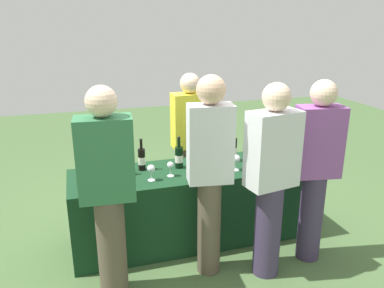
{
  "coord_description": "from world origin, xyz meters",
  "views": [
    {
      "loc": [
        -0.99,
        -3.25,
        2.08
      ],
      "look_at": [
        0.0,
        0.0,
        0.97
      ],
      "focal_mm": 36.34,
      "sensor_mm": 36.0,
      "label": 1
    }
  ],
  "objects_px": {
    "guest_2": "(271,177)",
    "wine_bottle_2": "(179,157)",
    "guest_1": "(210,169)",
    "wine_bottle_0": "(118,163)",
    "guest_0": "(108,188)",
    "wine_glass_5": "(268,155)",
    "ice_bucket": "(98,169)",
    "wine_glass_4": "(256,156)",
    "wine_bottle_4": "(253,148)",
    "wine_glass_3": "(236,159)",
    "wine_bottle_1": "(142,159)",
    "wine_bottle_3": "(233,149)",
    "wine_glass_0": "(119,170)",
    "guest_3": "(316,166)",
    "wine_glass_2": "(170,166)",
    "wine_glass_1": "(151,169)"
  },
  "relations": [
    {
      "from": "guest_2",
      "to": "wine_bottle_2",
      "type": "bearing_deg",
      "value": 114.49
    },
    {
      "from": "guest_1",
      "to": "wine_bottle_0",
      "type": "bearing_deg",
      "value": 145.84
    },
    {
      "from": "guest_0",
      "to": "guest_1",
      "type": "bearing_deg",
      "value": 8.13
    },
    {
      "from": "wine_glass_5",
      "to": "ice_bucket",
      "type": "bearing_deg",
      "value": 176.26
    },
    {
      "from": "wine_bottle_2",
      "to": "wine_glass_4",
      "type": "bearing_deg",
      "value": -15.44
    },
    {
      "from": "wine_bottle_4",
      "to": "wine_glass_3",
      "type": "bearing_deg",
      "value": -140.05
    },
    {
      "from": "wine_glass_4",
      "to": "guest_0",
      "type": "bearing_deg",
      "value": -161.34
    },
    {
      "from": "wine_bottle_1",
      "to": "guest_0",
      "type": "bearing_deg",
      "value": -117.42
    },
    {
      "from": "wine_bottle_3",
      "to": "guest_2",
      "type": "height_order",
      "value": "guest_2"
    },
    {
      "from": "wine_bottle_0",
      "to": "guest_1",
      "type": "distance_m",
      "value": 0.9
    },
    {
      "from": "wine_bottle_4",
      "to": "wine_glass_4",
      "type": "relative_size",
      "value": 2.18
    },
    {
      "from": "wine_bottle_3",
      "to": "wine_glass_5",
      "type": "bearing_deg",
      "value": -37.61
    },
    {
      "from": "wine_glass_5",
      "to": "guest_0",
      "type": "relative_size",
      "value": 0.08
    },
    {
      "from": "guest_1",
      "to": "wine_glass_0",
      "type": "bearing_deg",
      "value": 152.71
    },
    {
      "from": "wine_bottle_0",
      "to": "guest_2",
      "type": "bearing_deg",
      "value": -34.76
    },
    {
      "from": "guest_0",
      "to": "wine_bottle_3",
      "type": "bearing_deg",
      "value": 33.17
    },
    {
      "from": "wine_bottle_4",
      "to": "wine_glass_4",
      "type": "xyz_separation_m",
      "value": [
        -0.06,
        -0.2,
        -0.01
      ]
    },
    {
      "from": "wine_bottle_2",
      "to": "wine_glass_5",
      "type": "xyz_separation_m",
      "value": [
        0.83,
        -0.19,
        -0.01
      ]
    },
    {
      "from": "wine_glass_5",
      "to": "wine_glass_0",
      "type": "bearing_deg",
      "value": 178.37
    },
    {
      "from": "wine_bottle_3",
      "to": "guest_0",
      "type": "relative_size",
      "value": 0.2
    },
    {
      "from": "wine_bottle_3",
      "to": "wine_glass_4",
      "type": "xyz_separation_m",
      "value": [
        0.15,
        -0.22,
        -0.02
      ]
    },
    {
      "from": "wine_bottle_3",
      "to": "wine_glass_5",
      "type": "xyz_separation_m",
      "value": [
        0.27,
        -0.21,
        -0.02
      ]
    },
    {
      "from": "guest_2",
      "to": "guest_3",
      "type": "height_order",
      "value": "guest_2"
    },
    {
      "from": "wine_glass_2",
      "to": "wine_bottle_4",
      "type": "bearing_deg",
      "value": 11.94
    },
    {
      "from": "guest_0",
      "to": "guest_3",
      "type": "relative_size",
      "value": 1.02
    },
    {
      "from": "wine_bottle_0",
      "to": "wine_glass_3",
      "type": "distance_m",
      "value": 1.08
    },
    {
      "from": "guest_0",
      "to": "guest_1",
      "type": "xyz_separation_m",
      "value": [
        0.81,
        0.05,
        0.04
      ]
    },
    {
      "from": "wine_glass_0",
      "to": "wine_glass_2",
      "type": "xyz_separation_m",
      "value": [
        0.45,
        -0.03,
        0.0
      ]
    },
    {
      "from": "wine_glass_4",
      "to": "guest_2",
      "type": "height_order",
      "value": "guest_2"
    },
    {
      "from": "wine_bottle_0",
      "to": "guest_0",
      "type": "height_order",
      "value": "guest_0"
    },
    {
      "from": "wine_bottle_1",
      "to": "wine_glass_0",
      "type": "height_order",
      "value": "wine_bottle_1"
    },
    {
      "from": "wine_bottle_4",
      "to": "wine_glass_5",
      "type": "xyz_separation_m",
      "value": [
        0.07,
        -0.2,
        -0.02
      ]
    },
    {
      "from": "wine_glass_1",
      "to": "wine_glass_3",
      "type": "height_order",
      "value": "wine_glass_3"
    },
    {
      "from": "wine_bottle_3",
      "to": "wine_glass_4",
      "type": "height_order",
      "value": "wine_bottle_3"
    },
    {
      "from": "wine_glass_1",
      "to": "wine_bottle_1",
      "type": "bearing_deg",
      "value": 97.28
    },
    {
      "from": "wine_bottle_0",
      "to": "wine_glass_0",
      "type": "bearing_deg",
      "value": -92.36
    },
    {
      "from": "wine_bottle_0",
      "to": "wine_bottle_4",
      "type": "bearing_deg",
      "value": 1.2
    },
    {
      "from": "ice_bucket",
      "to": "wine_bottle_4",
      "type": "bearing_deg",
      "value": 3.5
    },
    {
      "from": "wine_bottle_3",
      "to": "wine_glass_0",
      "type": "distance_m",
      "value": 1.15
    },
    {
      "from": "wine_bottle_2",
      "to": "wine_bottle_4",
      "type": "relative_size",
      "value": 0.96
    },
    {
      "from": "guest_1",
      "to": "guest_3",
      "type": "bearing_deg",
      "value": 3.67
    },
    {
      "from": "wine_glass_0",
      "to": "guest_2",
      "type": "relative_size",
      "value": 0.08
    },
    {
      "from": "wine_bottle_2",
      "to": "wine_glass_3",
      "type": "relative_size",
      "value": 2.0
    },
    {
      "from": "wine_bottle_4",
      "to": "guest_1",
      "type": "distance_m",
      "value": 0.93
    },
    {
      "from": "wine_bottle_0",
      "to": "wine_bottle_2",
      "type": "relative_size",
      "value": 1.05
    },
    {
      "from": "wine_glass_2",
      "to": "guest_1",
      "type": "height_order",
      "value": "guest_1"
    },
    {
      "from": "wine_glass_3",
      "to": "guest_2",
      "type": "bearing_deg",
      "value": -84.8
    },
    {
      "from": "wine_glass_5",
      "to": "guest_2",
      "type": "bearing_deg",
      "value": -115.37
    },
    {
      "from": "wine_glass_1",
      "to": "guest_2",
      "type": "bearing_deg",
      "value": -33.55
    },
    {
      "from": "wine_bottle_0",
      "to": "guest_3",
      "type": "relative_size",
      "value": 0.2
    }
  ]
}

